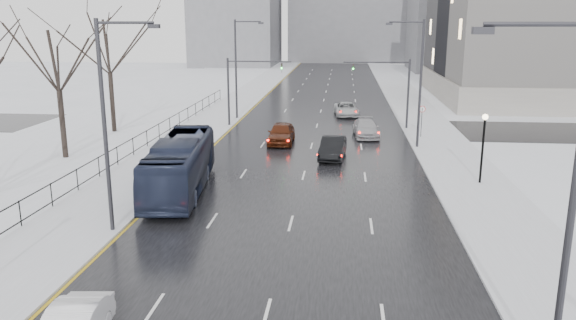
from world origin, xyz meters
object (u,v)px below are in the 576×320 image
(streetlight_l_near, at_px, (109,117))
(bus, at_px, (180,165))
(tree_park_e, at_px, (115,132))
(sedan_center_near, at_px, (281,133))
(sedan_right_cross, at_px, (346,109))
(tree_park_d, at_px, (66,159))
(no_uturn_sign, at_px, (422,112))
(mast_signal_right, at_px, (397,85))
(sedan_right_far, at_px, (366,128))
(streetlight_r_mid, at_px, (418,78))
(sedan_right_near, at_px, (333,148))
(lamppost_r_mid, at_px, (483,138))
(mast_signal_left, at_px, (239,84))
(streetlight_r_near, at_px, (565,192))
(streetlight_l_far, at_px, (238,64))

(streetlight_l_near, xyz_separation_m, bus, (1.17, 6.83, -3.99))
(tree_park_e, distance_m, sedan_center_near, 16.03)
(bus, bearing_deg, streetlight_l_near, -106.09)
(sedan_right_cross, bearing_deg, streetlight_l_near, -112.79)
(streetlight_l_near, relative_size, sedan_center_near, 1.99)
(tree_park_d, bearing_deg, no_uturn_sign, 20.32)
(tree_park_d, height_order, mast_signal_right, mast_signal_right)
(no_uturn_sign, height_order, sedan_right_far, no_uturn_sign)
(tree_park_d, relative_size, mast_signal_right, 1.92)
(streetlight_r_mid, bearing_deg, sedan_right_far, 131.29)
(sedan_right_near, bearing_deg, sedan_right_far, 76.77)
(tree_park_d, distance_m, lamppost_r_mid, 29.23)
(mast_signal_left, bearing_deg, sedan_right_near, -53.06)
(sedan_right_cross, bearing_deg, sedan_right_far, -86.70)
(tree_park_d, xyz_separation_m, mast_signal_right, (25.13, 14.00, 4.11))
(tree_park_e, bearing_deg, streetlight_r_near, -52.21)
(bus, relative_size, sedan_center_near, 2.27)
(tree_park_e, distance_m, lamppost_r_mid, 32.52)
(streetlight_r_near, relative_size, mast_signal_right, 1.54)
(no_uturn_sign, xyz_separation_m, sedan_right_far, (-4.70, 0.18, -1.53))
(mast_signal_left, xyz_separation_m, sedan_right_cross, (10.14, 7.14, -3.36))
(sedan_center_near, bearing_deg, sedan_right_near, -48.17)
(mast_signal_left, relative_size, bus, 0.57)
(bus, bearing_deg, mast_signal_right, 49.51)
(tree_park_d, distance_m, bus, 13.06)
(sedan_right_far, bearing_deg, mast_signal_right, 48.57)
(mast_signal_right, distance_m, mast_signal_left, 14.65)
(streetlight_r_mid, xyz_separation_m, mast_signal_right, (-0.84, 8.00, -1.51))
(streetlight_r_near, xyz_separation_m, mast_signal_right, (-0.84, 38.00, -1.51))
(tree_park_d, distance_m, mast_signal_right, 29.05)
(mast_signal_right, distance_m, sedan_center_near, 12.71)
(tree_park_e, bearing_deg, mast_signal_left, 20.19)
(sedan_right_near, height_order, sedan_right_far, sedan_right_near)
(tree_park_e, relative_size, sedan_center_near, 2.68)
(streetlight_r_near, relative_size, streetlight_l_near, 1.00)
(lamppost_r_mid, height_order, bus, lamppost_r_mid)
(no_uturn_sign, relative_size, sedan_right_far, 0.53)
(streetlight_l_near, distance_m, sedan_right_far, 27.72)
(tree_park_d, height_order, sedan_center_near, tree_park_d)
(mast_signal_right, bearing_deg, tree_park_d, -150.88)
(streetlight_l_far, distance_m, sedan_center_near, 13.50)
(streetlight_l_far, distance_m, mast_signal_right, 16.07)
(streetlight_l_far, distance_m, bus, 25.51)
(streetlight_r_mid, bearing_deg, streetlight_l_far, 143.70)
(lamppost_r_mid, relative_size, bus, 0.37)
(mast_signal_right, bearing_deg, sedan_center_near, -143.43)
(streetlight_l_near, relative_size, sedan_right_cross, 1.96)
(tree_park_d, bearing_deg, sedan_right_far, 24.53)
(streetlight_l_near, bearing_deg, no_uturn_sign, 54.11)
(sedan_right_far, bearing_deg, sedan_center_near, -158.53)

